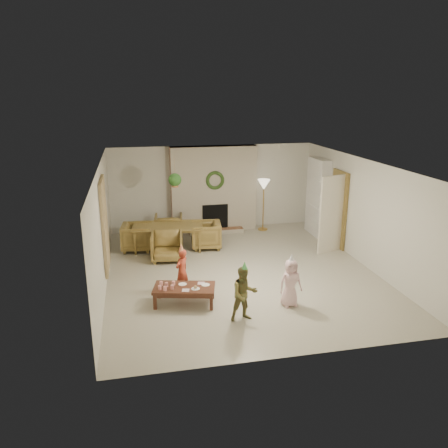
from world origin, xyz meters
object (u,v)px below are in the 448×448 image
object	(u,v)px
dining_chair_right	(206,235)
dining_chair_near	(167,246)
child_red	(182,271)
dining_table	(168,237)
coffee_table_top	(184,288)
dining_chair_far	(169,227)
child_pink	(290,283)
dining_chair_left	(137,237)
child_plaid	(244,294)

from	to	relation	value
dining_chair_right	dining_chair_near	bearing A→B (deg)	-51.34
child_red	dining_table	bearing A→B (deg)	-132.01
dining_chair_near	coffee_table_top	distance (m)	2.44
dining_table	dining_chair_near	size ratio (longest dim) A/B	2.34
dining_chair_far	coffee_table_top	bearing A→B (deg)	95.83
dining_chair_right	child_pink	size ratio (longest dim) A/B	0.82
coffee_table_top	child_red	world-z (taller)	child_red
dining_chair_near	dining_chair_left	bearing A→B (deg)	135.00
child_pink	child_red	bearing A→B (deg)	145.75
dining_table	child_red	world-z (taller)	child_red
dining_chair_far	child_pink	distance (m)	4.91
dining_chair_far	dining_chair_right	world-z (taller)	same
dining_chair_near	child_pink	distance (m)	3.61
dining_table	child_red	xyz separation A→B (m)	(0.06, -2.67, 0.14)
coffee_table_top	child_plaid	xyz separation A→B (m)	(0.98, -0.85, 0.17)
dining_chair_near	child_red	size ratio (longest dim) A/B	0.84
dining_chair_right	dining_table	bearing A→B (deg)	-90.00
coffee_table_top	child_red	bearing A→B (deg)	100.80
coffee_table_top	child_red	size ratio (longest dim) A/B	1.28
dining_chair_right	child_red	world-z (taller)	child_red
dining_chair_far	dining_chair_left	xyz separation A→B (m)	(-0.89, -0.70, 0.00)
dining_chair_left	dining_chair_right	size ratio (longest dim) A/B	1.00
dining_table	dining_chair_left	size ratio (longest dim) A/B	2.34
dining_chair_right	coffee_table_top	distance (m)	3.26
dining_table	child_red	size ratio (longest dim) A/B	1.96
dining_table	dining_chair_right	size ratio (longest dim) A/B	2.34
child_red	child_pink	size ratio (longest dim) A/B	0.98
dining_chair_left	child_pink	size ratio (longest dim) A/B	0.82
dining_chair_near	coffee_table_top	bearing A→B (deg)	-80.36
dining_chair_far	dining_chair_right	xyz separation A→B (m)	(0.90, -0.91, 0.00)
dining_table	dining_chair_right	world-z (taller)	dining_chair_right
child_red	child_plaid	world-z (taller)	child_plaid
dining_chair_near	child_plaid	distance (m)	3.47
child_plaid	dining_chair_left	bearing A→B (deg)	109.12
dining_chair_right	dining_chair_left	bearing A→B (deg)	-90.00
coffee_table_top	child_pink	size ratio (longest dim) A/B	1.25
child_plaid	coffee_table_top	bearing A→B (deg)	134.86
coffee_table_top	dining_chair_far	bearing A→B (deg)	102.39
dining_chair_far	child_pink	bearing A→B (deg)	119.91
dining_chair_near	child_plaid	world-z (taller)	child_plaid
dining_chair_near	dining_chair_left	xyz separation A→B (m)	(-0.70, 0.89, 0.00)
dining_table	dining_chair_right	distance (m)	1.00
coffee_table_top	child_plaid	distance (m)	1.31
child_plaid	dining_chair_far	bearing A→B (deg)	96.40
child_red	child_pink	bearing A→B (deg)	108.74
dining_chair_left	child_red	world-z (taller)	child_red
dining_chair_left	dining_chair_right	distance (m)	1.80
dining_chair_far	child_red	distance (m)	3.46
dining_chair_left	child_red	distance (m)	2.89
child_plaid	dining_chair_near	bearing A→B (deg)	104.32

